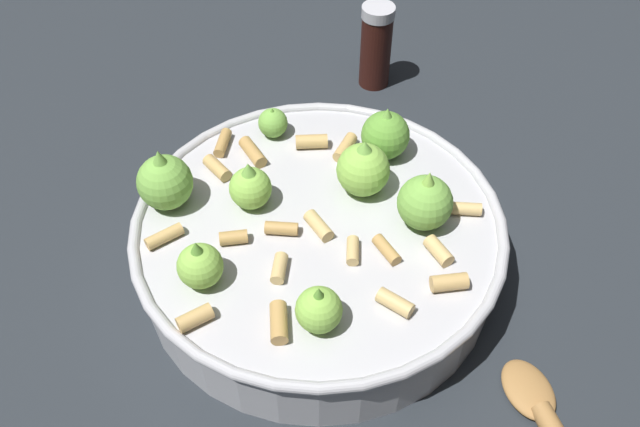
# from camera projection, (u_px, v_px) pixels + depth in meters

# --- Properties ---
(ground_plane) EXTENTS (2.40, 2.40, 0.00)m
(ground_plane) POSITION_uv_depth(u_px,v_px,m) (320.00, 266.00, 0.58)
(ground_plane) COLOR #23282D
(cooking_pan) EXTENTS (0.31, 0.31, 0.12)m
(cooking_pan) POSITION_uv_depth(u_px,v_px,m) (319.00, 237.00, 0.56)
(cooking_pan) COLOR #B7B7BC
(cooking_pan) RESTS_ON ground
(pepper_shaker) EXTENTS (0.04, 0.04, 0.10)m
(pepper_shaker) POSITION_uv_depth(u_px,v_px,m) (377.00, 46.00, 0.73)
(pepper_shaker) COLOR #33140F
(pepper_shaker) RESTS_ON ground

